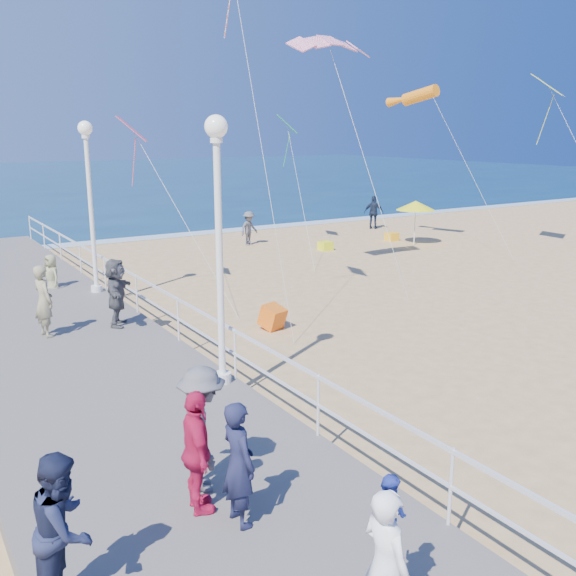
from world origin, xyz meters
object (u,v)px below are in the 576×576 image
toddler_held (389,514)px  spectator_3 (197,452)px  spectator_5 (116,292)px  box_kite (272,319)px  beach_walker_a (249,228)px  spectator_7 (64,529)px  beach_chair_left (325,246)px  woman_holding_toddler (385,566)px  beach_chair_right (392,237)px  spectator_2 (203,429)px  beach_umbrella (416,206)px  lamp_post_far (90,189)px  beach_walker_c (52,277)px  spectator_6 (44,301)px  beach_walker_b (374,212)px  spectator_0 (239,463)px

toddler_held → spectator_3: toddler_held is taller
toddler_held → spectator_5: spectator_5 is taller
spectator_3 → box_kite: 9.50m
spectator_3 → spectator_5: (1.76, 8.97, 0.04)m
beach_walker_a → box_kite: 13.76m
spectator_7 → beach_chair_left: bearing=-11.9°
woman_holding_toddler → beach_chair_right: woman_holding_toddler is taller
woman_holding_toddler → spectator_2: 3.58m
spectator_5 → beach_umbrella: spectator_5 is taller
beach_chair_left → beach_chair_right: bearing=5.1°
box_kite → beach_chair_right: bearing=19.2°
lamp_post_far → beach_walker_c: size_ratio=3.56×
lamp_post_far → spectator_2: 12.84m
box_kite → beach_umbrella: beach_umbrella is taller
spectator_3 → beach_walker_a: size_ratio=1.05×
spectator_6 → beach_walker_b: size_ratio=0.98×
spectator_6 → beach_umbrella: (18.68, 6.68, 0.60)m
spectator_5 → beach_chair_right: spectator_5 is taller
spectator_6 → beach_chair_right: 20.29m
spectator_3 → beach_walker_b: bearing=-32.0°
spectator_2 → spectator_7: 2.58m
woman_holding_toddler → spectator_6: size_ratio=0.92×
beach_walker_c → beach_umbrella: beach_umbrella is taller
beach_walker_b → woman_holding_toddler: bearing=97.8°
spectator_2 → beach_umbrella: size_ratio=0.86×
box_kite → beach_umbrella: bearing=14.5°
toddler_held → beach_umbrella: 25.82m
beach_chair_right → spectator_3: bearing=-137.1°
spectator_0 → spectator_2: size_ratio=0.92×
spectator_5 → beach_walker_b: 21.98m
spectator_5 → beach_chair_left: spectator_5 is taller
beach_umbrella → spectator_3: bearing=-139.8°
spectator_2 → spectator_0: bearing=-160.6°
beach_umbrella → beach_chair_left: (-4.54, 1.09, -1.71)m
spectator_2 → spectator_3: 0.58m
spectator_7 → spectator_5: bearing=9.8°
spectator_5 → spectator_7: (-3.68, -9.78, -0.02)m
beach_walker_c → woman_holding_toddler: bearing=-17.6°
spectator_6 → box_kite: bearing=-117.2°
lamp_post_far → beach_chair_left: size_ratio=9.67×
beach_chair_left → spectator_6: bearing=-151.2°
toddler_held → beach_umbrella: beach_umbrella is taller
woman_holding_toddler → beach_walker_a: bearing=-27.3°
spectator_5 → beach_walker_a: 14.81m
spectator_0 → beach_umbrella: beach_umbrella is taller
box_kite → toddler_held: bearing=-132.8°
beach_walker_c → beach_umbrella: (17.36, 1.40, 1.16)m
spectator_2 → beach_walker_a: spectator_2 is taller
spectator_7 → beach_chair_right: bearing=-18.2°
spectator_0 → spectator_7: bearing=95.0°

